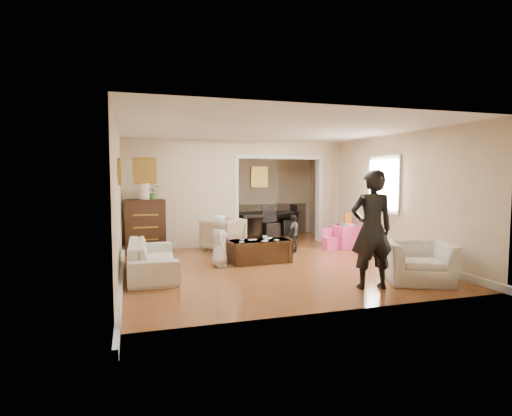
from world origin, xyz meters
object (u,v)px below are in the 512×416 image
object	(u,v)px
armchair_back	(223,234)
coffee_cup	(265,238)
armchair_front	(418,262)
cyan_cup	(342,225)
adult_person	(372,230)
child_toddler	(294,234)
play_table	(345,237)
sofa	(152,258)
dining_table	(264,224)
child_kneel_b	(222,241)
dresser	(145,226)
table_lamp	(145,191)
coffee_table	(259,251)
child_kneel_a	(219,241)

from	to	relation	value
armchair_back	coffee_cup	world-z (taller)	armchair_back
armchair_front	cyan_cup	size ratio (longest dim) A/B	12.69
armchair_front	adult_person	distance (m)	1.12
coffee_cup	armchair_back	bearing A→B (deg)	108.28
armchair_back	child_toddler	world-z (taller)	child_toddler
play_table	child_toddler	distance (m)	1.46
sofa	dining_table	world-z (taller)	dining_table
coffee_cup	child_kneel_b	world-z (taller)	child_kneel_b
cyan_cup	child_toddler	bearing A→B (deg)	-171.84
armchair_back	dining_table	world-z (taller)	armchair_back
armchair_front	armchair_back	bearing A→B (deg)	145.95
dresser	table_lamp	bearing A→B (deg)	0.00
coffee_table	dining_table	size ratio (longest dim) A/B	0.61
table_lamp	child_kneel_b	size ratio (longest dim) A/B	0.43
sofa	child_kneel_b	xyz separation A→B (m)	(1.41, 0.72, 0.12)
armchair_back	child_kneel_b	bearing A→B (deg)	33.97
coffee_table	child_kneel_b	size ratio (longest dim) A/B	1.43
dresser	coffee_table	xyz separation A→B (m)	(2.14, -1.77, -0.38)
child_kneel_a	dining_table	bearing A→B (deg)	-25.26
coffee_cup	adult_person	distance (m)	2.52
dresser	adult_person	bearing A→B (deg)	-52.14
adult_person	table_lamp	bearing A→B (deg)	-43.11
cyan_cup	dining_table	distance (m)	2.75
sofa	cyan_cup	xyz separation A→B (m)	(4.49, 1.36, 0.28)
dresser	coffee_cup	bearing A→B (deg)	-39.09
dresser	adult_person	world-z (taller)	adult_person
table_lamp	child_kneel_b	world-z (taller)	table_lamp
table_lamp	adult_person	xyz separation A→B (m)	(3.20, -4.11, -0.47)
armchair_back	dining_table	size ratio (longest dim) A/B	0.42
child_kneel_b	cyan_cup	bearing A→B (deg)	-103.46
coffee_cup	dresser	bearing A→B (deg)	140.91
armchair_front	play_table	xyz separation A→B (m)	(0.47, 3.23, -0.06)
coffee_cup	cyan_cup	xyz separation A→B (m)	(2.28, 0.99, 0.08)
coffee_table	play_table	world-z (taller)	play_table
dining_table	child_kneel_b	size ratio (longest dim) A/B	2.34
table_lamp	play_table	distance (m)	4.82
adult_person	armchair_back	bearing A→B (deg)	-60.06
child_toddler	child_kneel_a	bearing A→B (deg)	-19.86
dresser	play_table	xyz separation A→B (m)	(4.62, -0.78, -0.34)
adult_person	child_toddler	xyz separation A→B (m)	(-0.00, 3.09, -0.48)
table_lamp	adult_person	bearing A→B (deg)	-52.14
armchair_front	child_kneel_a	bearing A→B (deg)	166.88
armchair_front	adult_person	xyz separation A→B (m)	(-0.95, -0.10, 0.58)
coffee_table	adult_person	xyz separation A→B (m)	(1.05, -2.34, 0.69)
armchair_front	child_kneel_b	world-z (taller)	child_kneel_b
armchair_back	coffee_table	size ratio (longest dim) A/B	0.69
armchair_back	child_kneel_a	world-z (taller)	child_kneel_a
child_kneel_a	sofa	bearing A→B (deg)	106.96
sofa	armchair_front	world-z (taller)	armchair_front
child_kneel_b	dresser	bearing A→B (deg)	19.22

